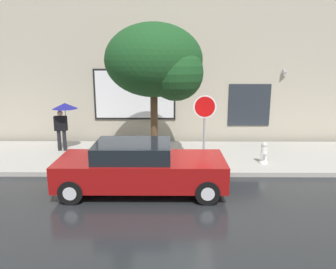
% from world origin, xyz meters
% --- Properties ---
extents(ground_plane, '(60.00, 60.00, 0.00)m').
position_xyz_m(ground_plane, '(0.00, 0.00, 0.00)').
color(ground_plane, black).
extents(sidewalk, '(20.00, 4.00, 0.15)m').
position_xyz_m(sidewalk, '(0.00, 3.00, 0.07)').
color(sidewalk, '#A3A099').
rests_on(sidewalk, ground).
extents(building_facade, '(20.00, 0.67, 7.00)m').
position_xyz_m(building_facade, '(-0.01, 5.50, 3.48)').
color(building_facade, '#B2A893').
rests_on(building_facade, ground).
extents(parked_car, '(4.61, 1.94, 1.42)m').
position_xyz_m(parked_car, '(-0.91, -0.14, 0.71)').
color(parked_car, maroon).
rests_on(parked_car, ground).
extents(fire_hydrant, '(0.30, 0.44, 0.75)m').
position_xyz_m(fire_hydrant, '(3.14, 1.97, 0.52)').
color(fire_hydrant, white).
rests_on(fire_hydrant, sidewalk).
extents(pedestrian_with_umbrella, '(0.95, 0.95, 1.87)m').
position_xyz_m(pedestrian_with_umbrella, '(-4.14, 3.55, 1.62)').
color(pedestrian_with_umbrella, black).
rests_on(pedestrian_with_umbrella, sidewalk).
extents(street_tree, '(3.23, 2.74, 4.67)m').
position_xyz_m(street_tree, '(-0.47, 2.12, 3.52)').
color(street_tree, '#4C3823').
rests_on(street_tree, sidewalk).
extents(stop_sign, '(0.76, 0.10, 2.37)m').
position_xyz_m(stop_sign, '(1.06, 1.78, 1.82)').
color(stop_sign, gray).
rests_on(stop_sign, sidewalk).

